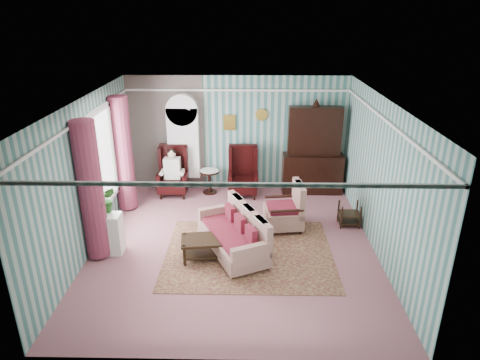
{
  "coord_description": "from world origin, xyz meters",
  "views": [
    {
      "loc": [
        0.27,
        -7.43,
        4.41
      ],
      "look_at": [
        0.11,
        0.6,
        1.16
      ],
      "focal_mm": 32.0,
      "sensor_mm": 36.0,
      "label": 1
    }
  ],
  "objects_px": {
    "nest_table": "(349,214)",
    "plant_stand": "(108,234)",
    "bookcase": "(184,148)",
    "wingback_right": "(243,172)",
    "round_side_table": "(210,182)",
    "seated_woman": "(173,173)",
    "sofa": "(232,230)",
    "wingback_left": "(173,172)",
    "floral_armchair": "(284,205)",
    "coffee_table": "(206,248)",
    "dresser_hutch": "(314,148)"
  },
  "relations": [
    {
      "from": "round_side_table",
      "to": "sofa",
      "type": "height_order",
      "value": "sofa"
    },
    {
      "from": "sofa",
      "to": "floral_armchair",
      "type": "relative_size",
      "value": 1.69
    },
    {
      "from": "wingback_right",
      "to": "round_side_table",
      "type": "distance_m",
      "value": 0.92
    },
    {
      "from": "seated_woman",
      "to": "coffee_table",
      "type": "relative_size",
      "value": 1.28
    },
    {
      "from": "bookcase",
      "to": "plant_stand",
      "type": "distance_m",
      "value": 3.39
    },
    {
      "from": "wingback_left",
      "to": "sofa",
      "type": "xyz_separation_m",
      "value": [
        1.58,
        -2.72,
        -0.13
      ]
    },
    {
      "from": "bookcase",
      "to": "sofa",
      "type": "height_order",
      "value": "bookcase"
    },
    {
      "from": "floral_armchair",
      "to": "sofa",
      "type": "bearing_deg",
      "value": 127.02
    },
    {
      "from": "round_side_table",
      "to": "coffee_table",
      "type": "xyz_separation_m",
      "value": [
        0.2,
        -3.08,
        -0.09
      ]
    },
    {
      "from": "seated_woman",
      "to": "nest_table",
      "type": "distance_m",
      "value": 4.37
    },
    {
      "from": "floral_armchair",
      "to": "round_side_table",
      "type": "bearing_deg",
      "value": 36.0
    },
    {
      "from": "dresser_hutch",
      "to": "coffee_table",
      "type": "bearing_deg",
      "value": -126.85
    },
    {
      "from": "plant_stand",
      "to": "floral_armchair",
      "type": "distance_m",
      "value": 3.59
    },
    {
      "from": "seated_woman",
      "to": "round_side_table",
      "type": "relative_size",
      "value": 1.97
    },
    {
      "from": "sofa",
      "to": "round_side_table",
      "type": "bearing_deg",
      "value": -11.52
    },
    {
      "from": "wingback_right",
      "to": "sofa",
      "type": "distance_m",
      "value": 2.73
    },
    {
      "from": "nest_table",
      "to": "plant_stand",
      "type": "distance_m",
      "value": 5.02
    },
    {
      "from": "dresser_hutch",
      "to": "seated_woman",
      "type": "xyz_separation_m",
      "value": [
        -3.5,
        -0.27,
        -0.59
      ]
    },
    {
      "from": "nest_table",
      "to": "sofa",
      "type": "height_order",
      "value": "sofa"
    },
    {
      "from": "dresser_hutch",
      "to": "coffee_table",
      "type": "xyz_separation_m",
      "value": [
        -2.4,
        -3.2,
        -0.97
      ]
    },
    {
      "from": "dresser_hutch",
      "to": "floral_armchair",
      "type": "height_order",
      "value": "dresser_hutch"
    },
    {
      "from": "plant_stand",
      "to": "floral_armchair",
      "type": "height_order",
      "value": "floral_armchair"
    },
    {
      "from": "bookcase",
      "to": "round_side_table",
      "type": "height_order",
      "value": "bookcase"
    },
    {
      "from": "floral_armchair",
      "to": "coffee_table",
      "type": "bearing_deg",
      "value": 121.72
    },
    {
      "from": "bookcase",
      "to": "coffee_table",
      "type": "height_order",
      "value": "bookcase"
    },
    {
      "from": "round_side_table",
      "to": "bookcase",
      "type": "bearing_deg",
      "value": 159.73
    },
    {
      "from": "nest_table",
      "to": "coffee_table",
      "type": "relative_size",
      "value": 0.59
    },
    {
      "from": "wingback_right",
      "to": "plant_stand",
      "type": "relative_size",
      "value": 1.56
    },
    {
      "from": "plant_stand",
      "to": "sofa",
      "type": "bearing_deg",
      "value": 0.74
    },
    {
      "from": "plant_stand",
      "to": "floral_armchair",
      "type": "bearing_deg",
      "value": 16.86
    },
    {
      "from": "plant_stand",
      "to": "wingback_left",
      "type": "bearing_deg",
      "value": 73.78
    },
    {
      "from": "dresser_hutch",
      "to": "round_side_table",
      "type": "bearing_deg",
      "value": -177.36
    },
    {
      "from": "floral_armchair",
      "to": "nest_table",
      "type": "bearing_deg",
      "value": -90.55
    },
    {
      "from": "bookcase",
      "to": "round_side_table",
      "type": "distance_m",
      "value": 1.07
    },
    {
      "from": "seated_woman",
      "to": "coffee_table",
      "type": "bearing_deg",
      "value": -69.43
    },
    {
      "from": "seated_woman",
      "to": "wingback_left",
      "type": "bearing_deg",
      "value": 0.0
    },
    {
      "from": "floral_armchair",
      "to": "bookcase",
      "type": "bearing_deg",
      "value": 41.66
    },
    {
      "from": "wingback_right",
      "to": "bookcase",
      "type": "bearing_deg",
      "value": 165.43
    },
    {
      "from": "seated_woman",
      "to": "floral_armchair",
      "type": "height_order",
      "value": "seated_woman"
    },
    {
      "from": "bookcase",
      "to": "seated_woman",
      "type": "distance_m",
      "value": 0.7
    },
    {
      "from": "nest_table",
      "to": "floral_armchair",
      "type": "distance_m",
      "value": 1.47
    },
    {
      "from": "nest_table",
      "to": "sofa",
      "type": "xyz_separation_m",
      "value": [
        -2.49,
        -1.17,
        0.23
      ]
    },
    {
      "from": "bookcase",
      "to": "plant_stand",
      "type": "xyz_separation_m",
      "value": [
        -1.05,
        -3.14,
        -0.72
      ]
    },
    {
      "from": "bookcase",
      "to": "plant_stand",
      "type": "relative_size",
      "value": 2.8
    },
    {
      "from": "seated_woman",
      "to": "sofa",
      "type": "distance_m",
      "value": 3.15
    },
    {
      "from": "dresser_hutch",
      "to": "wingback_right",
      "type": "relative_size",
      "value": 1.89
    },
    {
      "from": "wingback_right",
      "to": "plant_stand",
      "type": "bearing_deg",
      "value": -132.84
    },
    {
      "from": "nest_table",
      "to": "plant_stand",
      "type": "xyz_separation_m",
      "value": [
        -4.87,
        -1.2,
        0.13
      ]
    },
    {
      "from": "bookcase",
      "to": "wingback_right",
      "type": "height_order",
      "value": "bookcase"
    },
    {
      "from": "dresser_hutch",
      "to": "sofa",
      "type": "xyz_separation_m",
      "value": [
        -1.92,
        -2.99,
        -0.68
      ]
    }
  ]
}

